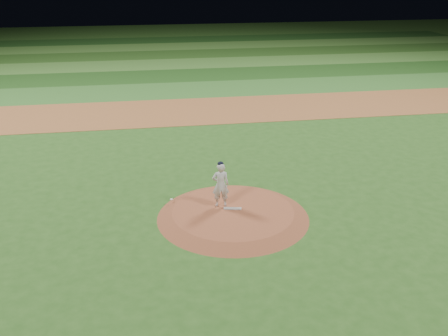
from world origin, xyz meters
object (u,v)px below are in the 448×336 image
object	(u,v)px
pitchers_mound	(233,214)
rosin_bag	(171,199)
pitcher_on_mound	(221,185)
pitching_rubber	(233,208)

from	to	relation	value
pitchers_mound	rosin_bag	distance (m)	2.47
pitchers_mound	rosin_bag	xyz separation A→B (m)	(-2.14, 1.22, 0.16)
pitchers_mound	rosin_bag	size ratio (longest dim) A/B	46.89
pitchers_mound	pitcher_on_mound	world-z (taller)	pitcher_on_mound
pitching_rubber	pitcher_on_mound	xyz separation A→B (m)	(-0.39, 0.31, 0.85)
pitching_rubber	rosin_bag	xyz separation A→B (m)	(-2.15, 1.08, 0.02)
pitchers_mound	pitching_rubber	size ratio (longest dim) A/B	8.48
pitching_rubber	pitcher_on_mound	bearing A→B (deg)	153.64
rosin_bag	pitcher_on_mound	bearing A→B (deg)	-23.58
rosin_bag	pitcher_on_mound	xyz separation A→B (m)	(1.76, -0.77, 0.83)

